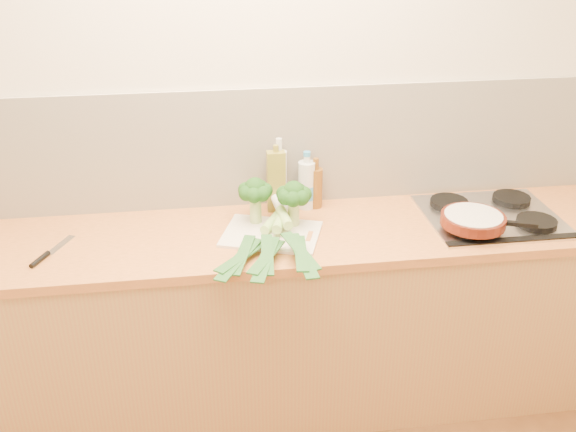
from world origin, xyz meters
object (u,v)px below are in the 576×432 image
object	(u,v)px
gas_hob	(492,215)
chefs_knife	(45,256)
chopping_board	(271,234)
skillet	(474,220)

from	to	relation	value
gas_hob	chefs_knife	xyz separation A→B (m)	(-1.88, -0.09, -0.01)
gas_hob	chopping_board	xyz separation A→B (m)	(-0.98, -0.03, -0.01)
chefs_knife	skillet	bearing A→B (deg)	23.11
chefs_knife	gas_hob	bearing A→B (deg)	26.90
chopping_board	skillet	distance (m)	0.85
chefs_knife	skillet	distance (m)	1.75
chopping_board	skillet	size ratio (longest dim) A/B	1.03
gas_hob	chopping_board	bearing A→B (deg)	-178.39
chefs_knife	skillet	world-z (taller)	skillet
gas_hob	chopping_board	size ratio (longest dim) A/B	1.48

